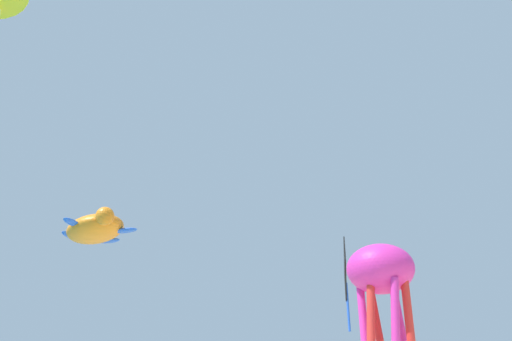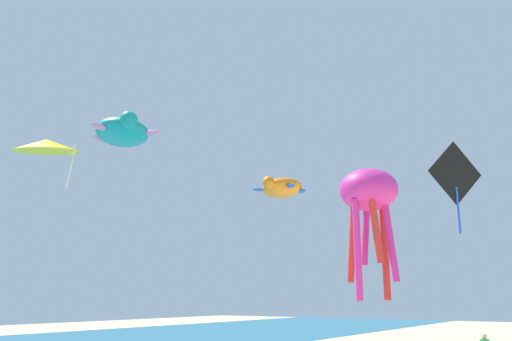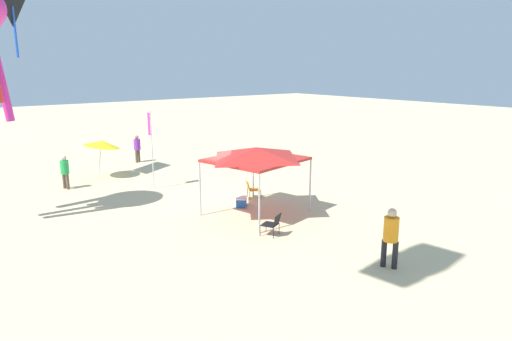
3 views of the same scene
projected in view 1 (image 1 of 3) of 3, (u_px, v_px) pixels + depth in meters
kite_turtle_orange at (96, 229)px, 23.58m from camera, size 3.96×3.55×1.63m
kite_octopus_magenta at (381, 277)px, 19.80m from camera, size 2.63×2.63×5.84m
kite_diamond_black at (345, 272)px, 25.99m from camera, size 2.75×2.04×4.81m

